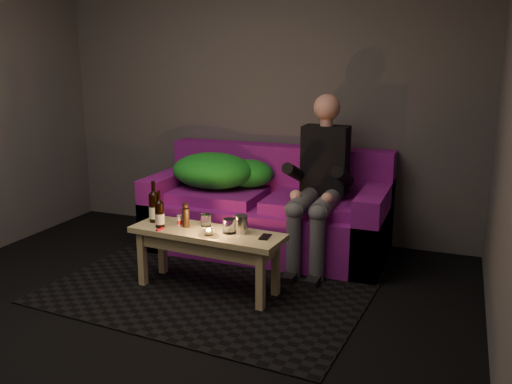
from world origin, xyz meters
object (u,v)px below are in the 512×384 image
beer_bottle_b (160,214)px  sofa (269,214)px  steel_cup (241,224)px  beer_bottle_a (154,207)px  coffee_table (207,241)px  person (320,179)px

beer_bottle_b → sofa: bearing=66.8°
beer_bottle_b → steel_cup: 0.60m
beer_bottle_a → sofa: bearing=59.7°
coffee_table → beer_bottle_a: 0.50m
coffee_table → beer_bottle_b: 0.40m
sofa → beer_bottle_b: (-0.45, -1.06, 0.24)m
coffee_table → beer_bottle_b: size_ratio=4.25×
sofa → beer_bottle_a: bearing=-120.3°
coffee_table → steel_cup: bearing=7.0°
sofa → steel_cup: size_ratio=15.92×
person → beer_bottle_b: person is taller
coffee_table → beer_bottle_a: beer_bottle_a is taller
beer_bottle_b → steel_cup: beer_bottle_b is taller
beer_bottle_a → beer_bottle_b: (0.11, -0.10, -0.02)m
person → sofa: bearing=161.3°
sofa → beer_bottle_b: bearing=-113.2°
person → beer_bottle_a: size_ratio=4.40×
person → beer_bottle_b: 1.31m
sofa → person: bearing=-18.7°
sofa → steel_cup: 1.01m
sofa → steel_cup: sofa is taller
coffee_table → steel_cup: (0.25, 0.03, 0.15)m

